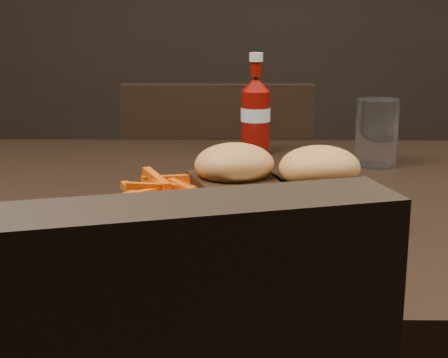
{
  "coord_description": "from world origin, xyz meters",
  "views": [
    {
      "loc": [
        -0.07,
        -0.93,
        1.0
      ],
      "look_at": [
        -0.08,
        -0.12,
        0.8
      ],
      "focal_mm": 55.0,
      "sensor_mm": 36.0,
      "label": 1
    }
  ],
  "objects_px": {
    "dining_table": "(281,207)",
    "ketchup_bottle": "(255,120)",
    "plate": "(224,217)",
    "chair_far": "(219,257)",
    "tumbler": "(377,132)"
  },
  "relations": [
    {
      "from": "dining_table",
      "to": "ketchup_bottle",
      "type": "distance_m",
      "value": 0.29
    },
    {
      "from": "plate",
      "to": "ketchup_bottle",
      "type": "bearing_deg",
      "value": 82.9
    },
    {
      "from": "dining_table",
      "to": "ketchup_bottle",
      "type": "height_order",
      "value": "ketchup_bottle"
    },
    {
      "from": "plate",
      "to": "tumbler",
      "type": "bearing_deg",
      "value": 51.6
    },
    {
      "from": "chair_far",
      "to": "tumbler",
      "type": "height_order",
      "value": "tumbler"
    },
    {
      "from": "chair_far",
      "to": "ketchup_bottle",
      "type": "distance_m",
      "value": 0.51
    },
    {
      "from": "dining_table",
      "to": "plate",
      "type": "height_order",
      "value": "plate"
    },
    {
      "from": "plate",
      "to": "chair_far",
      "type": "bearing_deg",
      "value": 91.75
    },
    {
      "from": "dining_table",
      "to": "tumbler",
      "type": "relative_size",
      "value": 11.11
    },
    {
      "from": "plate",
      "to": "ketchup_bottle",
      "type": "distance_m",
      "value": 0.41
    },
    {
      "from": "dining_table",
      "to": "ketchup_bottle",
      "type": "relative_size",
      "value": 11.73
    },
    {
      "from": "dining_table",
      "to": "plate",
      "type": "distance_m",
      "value": 0.15
    },
    {
      "from": "dining_table",
      "to": "chair_far",
      "type": "xyz_separation_m",
      "value": [
        -0.1,
        0.6,
        -0.3
      ]
    },
    {
      "from": "chair_far",
      "to": "tumbler",
      "type": "relative_size",
      "value": 3.69
    },
    {
      "from": "chair_far",
      "to": "ketchup_bottle",
      "type": "relative_size",
      "value": 3.9
    }
  ]
}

